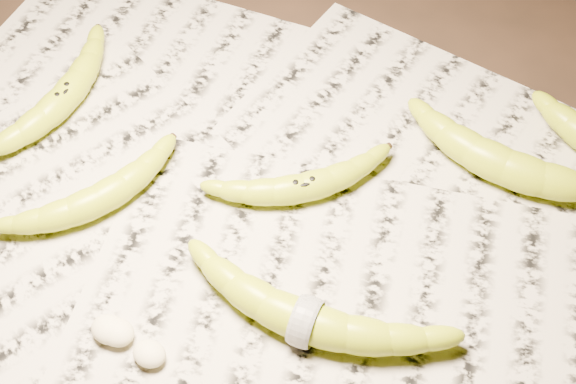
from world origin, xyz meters
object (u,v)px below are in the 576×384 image
at_px(banana_left_b, 98,198).
at_px(banana_upper_a, 507,165).
at_px(banana_center, 303,185).
at_px(banana_taped, 306,320).
at_px(banana_left_a, 63,96).

relative_size(banana_left_b, banana_upper_a, 0.82).
xyz_separation_m(banana_center, banana_taped, (0.07, -0.14, 0.00)).
height_order(banana_taped, banana_upper_a, banana_upper_a).
xyz_separation_m(banana_taped, banana_upper_a, (0.11, 0.26, 0.00)).
xyz_separation_m(banana_left_a, banana_upper_a, (0.48, 0.13, 0.00)).
xyz_separation_m(banana_left_b, banana_upper_a, (0.36, 0.23, 0.00)).
bearing_deg(banana_taped, banana_left_a, 155.71).
relative_size(banana_left_a, banana_left_b, 1.13).
bearing_deg(banana_upper_a, banana_left_a, -162.21).
bearing_deg(banana_upper_a, banana_left_b, -145.00).
bearing_deg(banana_taped, banana_left_b, 168.21).
bearing_deg(banana_center, banana_left_b, 169.95).
height_order(banana_left_a, banana_upper_a, banana_upper_a).
relative_size(banana_center, banana_upper_a, 0.81).
bearing_deg(banana_left_a, banana_upper_a, -74.80).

